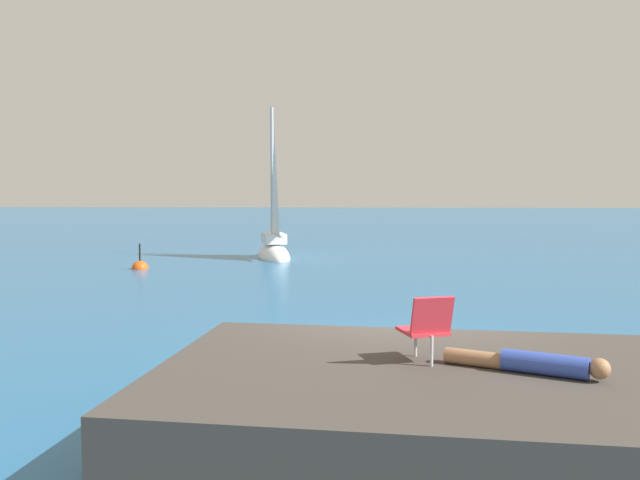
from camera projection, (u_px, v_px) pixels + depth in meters
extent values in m
plane|color=#236093|center=(401.00, 358.00, 10.96)|extent=(160.00, 160.00, 0.00)
cube|color=#423D38|center=(512.00, 403.00, 7.53)|extent=(8.28, 5.03, 0.73)
cube|color=#3D3B38|center=(601.00, 375.00, 10.00)|extent=(1.52, 1.24, 0.95)
ellipsoid|color=white|center=(274.00, 258.00, 26.41)|extent=(2.02, 3.53, 1.15)
cube|color=white|center=(274.00, 238.00, 26.35)|extent=(1.17, 1.63, 0.38)
cylinder|color=#B7B7BC|center=(272.00, 175.00, 26.47)|extent=(0.13, 0.13, 5.22)
cylinder|color=#B2B2B7|center=(277.00, 235.00, 25.63)|extent=(0.67, 2.04, 0.10)
pyramid|color=white|center=(274.00, 181.00, 25.92)|extent=(0.52, 1.63, 3.97)
cylinder|color=#334CB2|center=(545.00, 364.00, 7.33)|extent=(0.92, 0.60, 0.24)
cylinder|color=#9E704C|center=(476.00, 358.00, 7.69)|extent=(0.71, 0.46, 0.18)
sphere|color=#9E704C|center=(600.00, 369.00, 7.06)|extent=(0.22, 0.22, 0.22)
cube|color=#E03342|center=(423.00, 331.00, 7.92)|extent=(0.62, 0.64, 0.04)
cube|color=#E03342|center=(432.00, 316.00, 7.65)|extent=(0.50, 0.29, 0.45)
cylinder|color=silver|center=(416.00, 342.00, 8.13)|extent=(0.04, 0.04, 0.35)
cylinder|color=silver|center=(432.00, 351.00, 7.68)|extent=(0.04, 0.04, 0.35)
sphere|color=#EA5114|center=(140.00, 269.00, 22.88)|extent=(0.56, 0.56, 0.56)
cylinder|color=black|center=(140.00, 253.00, 22.84)|extent=(0.06, 0.06, 0.60)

